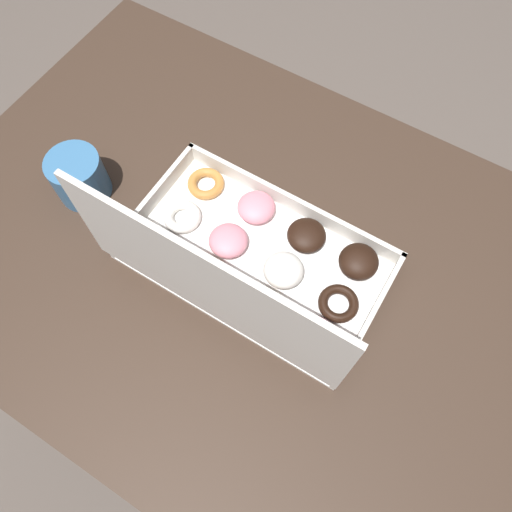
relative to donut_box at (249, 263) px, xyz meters
name	(u,v)px	position (x,y,z in m)	size (l,w,h in m)	color
ground_plane	(243,359)	(0.05, -0.03, -0.79)	(8.00, 8.00, 0.00)	#564C44
dining_table	(235,276)	(0.05, -0.03, -0.16)	(1.03, 0.76, 0.75)	#38281E
donut_box	(249,263)	(0.00, 0.00, 0.00)	(0.40, 0.24, 0.24)	white
coffee_mug	(79,176)	(0.32, 0.01, 0.00)	(0.09, 0.09, 0.08)	teal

